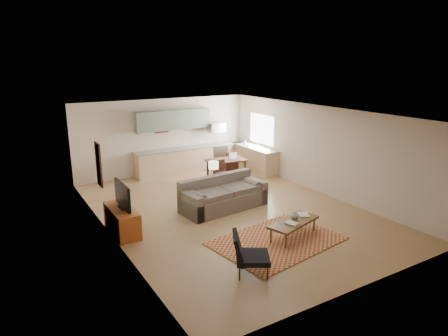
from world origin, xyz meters
TOP-DOWN VIEW (x-y plane):
  - room at (0.00, 0.00)m, footprint 9.00×9.00m
  - kitchen_counter_back at (0.90, 4.18)m, footprint 4.26×0.64m
  - kitchen_counter_right at (2.93, 3.00)m, footprint 0.64×2.26m
  - kitchen_range at (2.00, 4.18)m, footprint 0.62×0.62m
  - kitchen_microwave at (2.00, 4.20)m, footprint 0.62×0.40m
  - upper_cabinets at (0.30, 4.33)m, footprint 2.80×0.34m
  - window_right at (3.23, 3.00)m, footprint 0.02×1.40m
  - wall_art_left at (-3.21, 0.90)m, footprint 0.06×0.42m
  - triptych at (-0.10, 4.47)m, footprint 1.70×0.04m
  - rug at (-0.08, -2.21)m, footprint 3.09×2.36m
  - sofa at (-0.05, 0.22)m, footprint 2.64×1.37m
  - coffee_table at (0.37, -2.23)m, footprint 1.49×0.93m
  - book_a at (0.12, -2.36)m, footprint 0.38×0.41m
  - book_b at (0.71, -2.01)m, footprint 0.51×0.52m
  - vase at (0.46, -2.14)m, footprint 0.19×0.19m
  - armchair at (-1.37, -3.07)m, footprint 1.00×1.00m
  - tv_credenza at (-2.97, 0.10)m, footprint 0.52×1.35m
  - tv at (-2.92, 0.10)m, footprint 0.10×1.04m
  - console_table at (0.19, 1.23)m, footprint 0.54×0.37m
  - table_lamp at (0.19, 1.23)m, footprint 0.31×0.31m
  - dining_table at (1.53, 2.70)m, footprint 1.42×0.92m
  - dining_chair_near at (1.06, 2.17)m, footprint 0.41×0.42m
  - dining_chair_far at (2.00, 3.23)m, footprint 0.48×0.49m
  - laptop at (1.80, 2.61)m, footprint 0.32×0.27m
  - soap_bottle at (2.83, 3.45)m, footprint 0.10×0.10m

SIDE VIEW (x-z plane):
  - rug at x=-0.08m, z-range 0.00..0.02m
  - coffee_table at x=0.37m, z-range 0.00..0.42m
  - console_table at x=0.19m, z-range 0.00..0.62m
  - tv_credenza at x=-2.97m, z-range 0.00..0.62m
  - dining_table at x=1.53m, z-range 0.00..0.68m
  - dining_chair_near at x=1.06m, z-range 0.00..0.82m
  - dining_chair_far at x=2.00m, z-range 0.00..0.83m
  - armchair at x=-1.37m, z-range 0.00..0.84m
  - book_b at x=0.71m, z-range 0.41..0.44m
  - book_a at x=0.12m, z-range 0.41..0.44m
  - sofa at x=-0.05m, z-range 0.00..0.88m
  - kitchen_range at x=2.00m, z-range 0.00..0.90m
  - kitchen_counter_back at x=0.90m, z-range 0.00..0.92m
  - kitchen_counter_right at x=2.93m, z-range 0.00..0.92m
  - vase at x=0.46m, z-range 0.41..0.59m
  - laptop at x=1.80m, z-range 0.68..0.90m
  - table_lamp at x=0.19m, z-range 0.62..1.12m
  - tv at x=-2.92m, z-range 0.62..1.25m
  - soap_bottle at x=2.83m, z-range 0.92..1.11m
  - room at x=0.00m, z-range -3.15..5.85m
  - kitchen_microwave at x=2.00m, z-range 1.38..1.73m
  - window_right at x=3.23m, z-range 1.02..2.08m
  - wall_art_left at x=-3.21m, z-range 1.00..2.10m
  - triptych at x=-0.10m, z-range 1.50..2.00m
  - upper_cabinets at x=0.30m, z-range 1.60..2.30m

